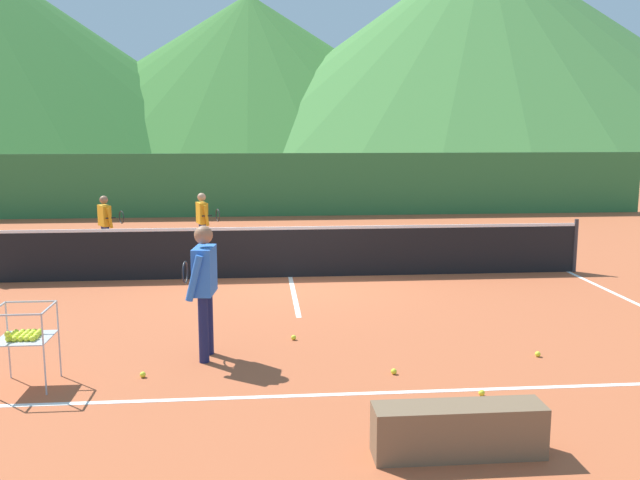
% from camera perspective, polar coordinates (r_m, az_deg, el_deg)
% --- Properties ---
extents(ground_plane, '(120.00, 120.00, 0.00)m').
position_cam_1_polar(ground_plane, '(13.19, -2.48, -3.08)').
color(ground_plane, '#B25633').
extents(line_baseline_near, '(11.02, 0.08, 0.01)m').
position_cam_1_polar(line_baseline_near, '(7.55, -0.36, -12.70)').
color(line_baseline_near, white).
rests_on(line_baseline_near, ground).
extents(line_baseline_far, '(11.02, 0.08, 0.01)m').
position_cam_1_polar(line_baseline_far, '(17.66, -3.16, 0.11)').
color(line_baseline_far, white).
rests_on(line_baseline_far, ground).
extents(line_sideline_east, '(0.08, 10.45, 0.01)m').
position_cam_1_polar(line_sideline_east, '(14.51, 19.83, -2.47)').
color(line_sideline_east, white).
rests_on(line_sideline_east, ground).
extents(line_service_center, '(0.08, 5.70, 0.01)m').
position_cam_1_polar(line_service_center, '(13.19, -2.48, -3.06)').
color(line_service_center, white).
rests_on(line_service_center, ground).
extents(tennis_net, '(11.34, 0.08, 1.05)m').
position_cam_1_polar(tennis_net, '(13.09, -2.50, -0.94)').
color(tennis_net, '#333338').
rests_on(tennis_net, ground).
extents(instructor, '(0.43, 0.79, 1.66)m').
position_cam_1_polar(instructor, '(8.54, -9.57, -3.23)').
color(instructor, '#191E4C').
rests_on(instructor, ground).
extents(student_0, '(0.64, 0.54, 1.34)m').
position_cam_1_polar(student_0, '(16.00, -17.33, 1.62)').
color(student_0, navy).
rests_on(student_0, ground).
extents(student_1, '(0.57, 0.57, 1.37)m').
position_cam_1_polar(student_1, '(15.77, -9.68, 1.88)').
color(student_1, navy).
rests_on(student_1, ground).
extents(ball_cart, '(0.58, 0.58, 0.90)m').
position_cam_1_polar(ball_cart, '(8.27, -23.27, -7.28)').
color(ball_cart, '#B7B7BC').
rests_on(ball_cart, ground).
extents(tennis_ball_1, '(0.07, 0.07, 0.07)m').
position_cam_1_polar(tennis_ball_1, '(7.38, 12.15, -13.21)').
color(tennis_ball_1, yellow).
rests_on(tennis_ball_1, ground).
extents(tennis_ball_2, '(0.07, 0.07, 0.07)m').
position_cam_1_polar(tennis_ball_2, '(8.18, 6.13, -10.76)').
color(tennis_ball_2, yellow).
rests_on(tennis_ball_2, ground).
extents(tennis_ball_3, '(0.07, 0.07, 0.07)m').
position_cam_1_polar(tennis_ball_3, '(7.72, 13.23, -12.21)').
color(tennis_ball_3, yellow).
rests_on(tennis_ball_3, ground).
extents(tennis_ball_4, '(0.07, 0.07, 0.07)m').
position_cam_1_polar(tennis_ball_4, '(10.15, -9.43, -6.81)').
color(tennis_ball_4, yellow).
rests_on(tennis_ball_4, ground).
extents(tennis_ball_5, '(0.07, 0.07, 0.07)m').
position_cam_1_polar(tennis_ball_5, '(9.13, 17.57, -8.99)').
color(tennis_ball_5, yellow).
rests_on(tennis_ball_5, ground).
extents(tennis_ball_6, '(0.07, 0.07, 0.07)m').
position_cam_1_polar(tennis_ball_6, '(8.29, -14.45, -10.73)').
color(tennis_ball_6, yellow).
rests_on(tennis_ball_6, ground).
extents(tennis_ball_7, '(0.07, 0.07, 0.07)m').
position_cam_1_polar(tennis_ball_7, '(9.37, -2.20, -8.06)').
color(tennis_ball_7, yellow).
rests_on(tennis_ball_7, ground).
extents(tennis_ball_8, '(0.07, 0.07, 0.07)m').
position_cam_1_polar(tennis_ball_8, '(10.43, -22.63, -6.98)').
color(tennis_ball_8, yellow).
rests_on(tennis_ball_8, ground).
extents(windscreen_fence, '(24.25, 0.08, 2.01)m').
position_cam_1_polar(windscreen_fence, '(22.09, -3.60, 4.58)').
color(windscreen_fence, '#33753D').
rests_on(windscreen_fence, ground).
extents(courtside_bench, '(1.50, 0.36, 0.46)m').
position_cam_1_polar(courtside_bench, '(6.33, 11.38, -15.17)').
color(courtside_bench, brown).
rests_on(courtside_bench, ground).
extents(hill_0, '(53.95, 53.95, 19.11)m').
position_cam_1_polar(hill_0, '(65.77, 13.27, 14.98)').
color(hill_0, '#427A38').
rests_on(hill_0, ground).
extents(hill_1, '(48.10, 48.10, 15.03)m').
position_cam_1_polar(hill_1, '(67.26, -5.84, 13.30)').
color(hill_1, '#38702D').
rests_on(hill_1, ground).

